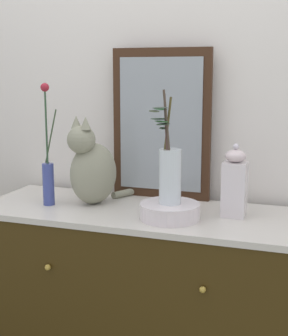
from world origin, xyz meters
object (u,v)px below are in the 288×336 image
Objects in this scene: cat_sitting at (92,168)px; bowl_porcelain at (170,211)px; jar_lidded_porcelain at (235,184)px; sideboard at (144,307)px; mirror_leaning at (161,124)px; vase_glass_clear at (169,171)px; vase_slim_green at (48,173)px.

cat_sitting is 1.79× the size of bowl_porcelain.
jar_lidded_porcelain is (0.23, 0.12, 0.10)m from bowl_porcelain.
sideboard is 2.10× the size of mirror_leaning.
sideboard is 0.81m from mirror_leaning.
vase_glass_clear is 1.50× the size of jar_lidded_porcelain.
bowl_porcelain is at bearing 17.01° from vase_glass_clear.
vase_slim_green is 0.56m from vase_glass_clear.
sideboard is 0.68m from jar_lidded_porcelain.
jar_lidded_porcelain reaches higher than bowl_porcelain.
sideboard is 0.49m from bowl_porcelain.
bowl_porcelain is (0.38, -0.11, -0.13)m from cat_sitting.
cat_sitting is at bearing 163.90° from bowl_porcelain.
cat_sitting is 0.42m from bowl_porcelain.
vase_slim_green is 2.21× the size of bowl_porcelain.
sideboard is 5.98× the size of bowl_porcelain.
mirror_leaning is at bearing 34.03° from vase_slim_green.
cat_sitting is at bearing 24.01° from vase_slim_green.
vase_slim_green is (-0.42, -0.28, -0.20)m from mirror_leaning.
mirror_leaning reaches higher than cat_sitting.
vase_glass_clear is at bearing -32.25° from sideboard.
vase_slim_green is at bearing 176.46° from vase_glass_clear.
sideboard is 2.70× the size of vase_slim_green.
cat_sitting is (-0.25, 0.03, 0.59)m from sideboard.
jar_lidded_porcelain is (0.37, 0.04, 0.57)m from sideboard.
vase_slim_green is 1.19× the size of vase_glass_clear.
sideboard is at bearing 148.54° from bowl_porcelain.
sideboard is 0.64m from cat_sitting.
bowl_porcelain is 0.81× the size of jar_lidded_porcelain.
bowl_porcelain is at bearing -67.07° from mirror_leaning.
vase_glass_clear is (0.55, -0.03, 0.05)m from vase_slim_green.
vase_slim_green reaches higher than sideboard.
bowl_porcelain is 0.54× the size of vase_glass_clear.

